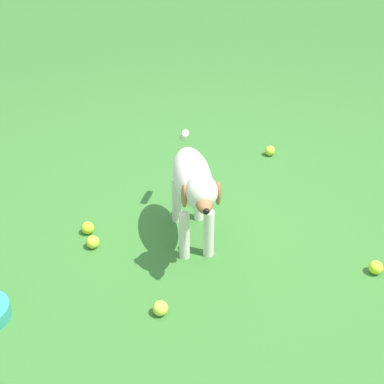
% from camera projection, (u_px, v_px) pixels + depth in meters
% --- Properties ---
extents(ground, '(14.00, 14.00, 0.00)m').
position_uv_depth(ground, '(214.00, 235.00, 2.69)').
color(ground, '#38722D').
extents(dog, '(0.78, 0.18, 0.53)m').
position_uv_depth(dog, '(193.00, 183.00, 2.45)').
color(dog, silver).
rests_on(dog, ground).
extents(tennis_ball_0, '(0.07, 0.07, 0.07)m').
position_uv_depth(tennis_ball_0, '(88.00, 228.00, 2.68)').
color(tennis_ball_0, '#C0D829').
rests_on(tennis_ball_0, ground).
extents(tennis_ball_1, '(0.07, 0.07, 0.07)m').
position_uv_depth(tennis_ball_1, '(270.00, 151.00, 3.40)').
color(tennis_ball_1, '#BFD432').
rests_on(tennis_ball_1, ground).
extents(tennis_ball_2, '(0.07, 0.07, 0.07)m').
position_uv_depth(tennis_ball_2, '(376.00, 267.00, 2.42)').
color(tennis_ball_2, yellow).
rests_on(tennis_ball_2, ground).
extents(tennis_ball_3, '(0.07, 0.07, 0.07)m').
position_uv_depth(tennis_ball_3, '(160.00, 308.00, 2.20)').
color(tennis_ball_3, '#CFD940').
rests_on(tennis_ball_3, ground).
extents(tennis_ball_4, '(0.07, 0.07, 0.07)m').
position_uv_depth(tennis_ball_4, '(93.00, 242.00, 2.58)').
color(tennis_ball_4, '#C9D333').
rests_on(tennis_ball_4, ground).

